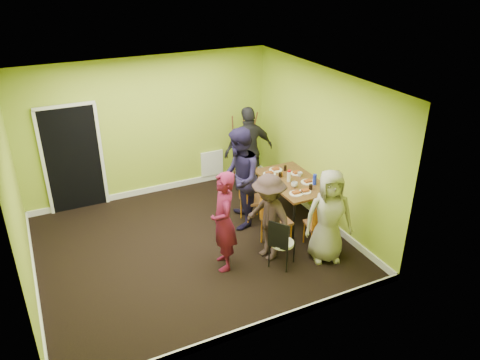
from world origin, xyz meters
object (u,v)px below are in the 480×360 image
at_px(person_standing, 224,222).
at_px(person_back_end, 249,150).
at_px(chair_left_far, 249,197).
at_px(orange_bottle, 282,174).
at_px(person_left_near, 269,218).
at_px(blue_bottle, 315,180).
at_px(person_left_far, 239,179).
at_px(easel, 243,147).
at_px(person_front_end, 329,216).
at_px(chair_left_near, 272,217).
at_px(chair_back_end, 252,164).
at_px(chair_front_end, 320,222).
at_px(thermos, 289,177).
at_px(dining_table, 293,183).
at_px(chair_bentwood, 281,241).

relative_size(person_standing, person_back_end, 0.90).
xyz_separation_m(chair_left_far, orange_bottle, (0.72, 0.08, 0.27)).
bearing_deg(orange_bottle, person_left_near, -128.11).
height_order(blue_bottle, person_standing, person_standing).
bearing_deg(person_back_end, person_left_near, 70.28).
relative_size(blue_bottle, person_left_far, 0.11).
relative_size(easel, person_front_end, 0.97).
xyz_separation_m(person_left_far, person_left_near, (-0.03, -1.13, -0.18)).
bearing_deg(person_standing, easel, 161.60).
bearing_deg(chair_left_near, person_back_end, 163.33).
bearing_deg(chair_back_end, chair_left_far, 40.35).
relative_size(chair_front_end, blue_bottle, 4.61).
relative_size(thermos, person_left_far, 0.11).
xyz_separation_m(dining_table, person_left_near, (-1.04, -0.96, 0.04)).
relative_size(chair_left_far, chair_back_end, 1.03).
relative_size(chair_back_end, chair_bentwood, 1.05).
height_order(dining_table, chair_front_end, chair_front_end).
bearing_deg(person_left_far, orange_bottle, 117.49).
distance_m(easel, orange_bottle, 1.62).
xyz_separation_m(chair_back_end, chair_front_end, (0.07, -2.31, -0.12)).
distance_m(chair_left_far, easel, 1.85).
bearing_deg(person_back_end, easel, -104.86).
distance_m(dining_table, chair_left_near, 1.12).
xyz_separation_m(chair_left_far, person_back_end, (0.56, 1.14, 0.38)).
xyz_separation_m(chair_bentwood, person_left_near, (-0.04, 0.33, 0.26)).
bearing_deg(blue_bottle, person_left_far, 159.25).
xyz_separation_m(blue_bottle, orange_bottle, (-0.35, 0.56, -0.06)).
relative_size(chair_left_near, easel, 0.67).
relative_size(thermos, person_standing, 0.12).
xyz_separation_m(person_back_end, person_front_end, (0.05, -2.70, -0.12)).
height_order(person_left_far, person_left_near, person_left_far).
bearing_deg(chair_bentwood, person_back_end, 127.77).
xyz_separation_m(thermos, blue_bottle, (0.35, -0.31, 0.00)).
bearing_deg(chair_left_near, person_left_near, -42.33).
relative_size(chair_left_far, easel, 0.61).
xyz_separation_m(person_left_near, person_back_end, (0.79, 2.26, 0.17)).
relative_size(chair_back_end, person_standing, 0.56).
distance_m(easel, thermos, 1.87).
height_order(chair_back_end, person_left_far, person_left_far).
distance_m(dining_table, person_left_far, 1.05).
bearing_deg(chair_back_end, chair_left_near, 52.72).
relative_size(chair_bentwood, thermos, 4.39).
relative_size(dining_table, person_left_far, 0.81).
bearing_deg(person_standing, person_left_far, 156.70).
bearing_deg(chair_left_far, thermos, 80.08).
xyz_separation_m(chair_left_near, thermos, (0.74, 0.73, 0.27)).
relative_size(dining_table, person_back_end, 0.83).
bearing_deg(chair_left_near, person_left_far, -169.72).
height_order(chair_bentwood, person_left_near, person_left_near).
height_order(chair_back_end, blue_bottle, blue_bottle).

